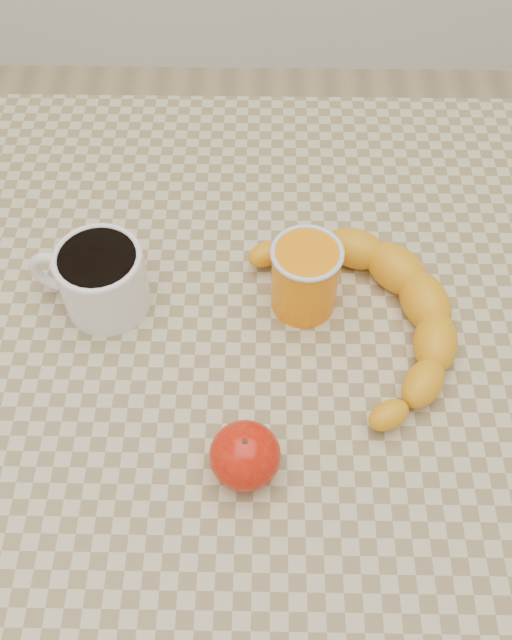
{
  "coord_description": "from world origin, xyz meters",
  "views": [
    {
      "loc": [
        0.01,
        -0.44,
        1.4
      ],
      "look_at": [
        0.0,
        0.0,
        0.77
      ],
      "focal_mm": 40.0,
      "sensor_mm": 36.0,
      "label": 1
    }
  ],
  "objects_px": {
    "orange_juice_glass": "(305,277)",
    "apple": "(245,455)",
    "table": "(256,370)",
    "banana": "(365,312)",
    "coffee_mug": "(100,277)"
  },
  "relations": [
    {
      "from": "table",
      "to": "coffee_mug",
      "type": "bearing_deg",
      "value": 167.71
    },
    {
      "from": "table",
      "to": "banana",
      "type": "xyz_separation_m",
      "value": [
        0.12,
        0.01,
        0.11
      ]
    },
    {
      "from": "coffee_mug",
      "to": "orange_juice_glass",
      "type": "bearing_deg",
      "value": 0.47
    },
    {
      "from": "coffee_mug",
      "to": "apple",
      "type": "bearing_deg",
      "value": -50.91
    },
    {
      "from": "coffee_mug",
      "to": "banana",
      "type": "bearing_deg",
      "value": -5.7
    },
    {
      "from": "table",
      "to": "orange_juice_glass",
      "type": "relative_size",
      "value": 8.87
    },
    {
      "from": "orange_juice_glass",
      "to": "banana",
      "type": "distance_m",
      "value": 0.07
    },
    {
      "from": "table",
      "to": "orange_juice_glass",
      "type": "height_order",
      "value": "orange_juice_glass"
    },
    {
      "from": "table",
      "to": "apple",
      "type": "xyz_separation_m",
      "value": [
        -0.01,
        -0.16,
        0.12
      ]
    },
    {
      "from": "table",
      "to": "coffee_mug",
      "type": "relative_size",
      "value": 5.67
    },
    {
      "from": "orange_juice_glass",
      "to": "apple",
      "type": "xyz_separation_m",
      "value": [
        -0.06,
        -0.2,
        -0.02
      ]
    },
    {
      "from": "banana",
      "to": "apple",
      "type": "bearing_deg",
      "value": -147.15
    },
    {
      "from": "table",
      "to": "banana",
      "type": "bearing_deg",
      "value": 4.06
    },
    {
      "from": "coffee_mug",
      "to": "banana",
      "type": "xyz_separation_m",
      "value": [
        0.29,
        -0.03,
        -0.02
      ]
    },
    {
      "from": "coffee_mug",
      "to": "orange_juice_glass",
      "type": "relative_size",
      "value": 1.57
    }
  ]
}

